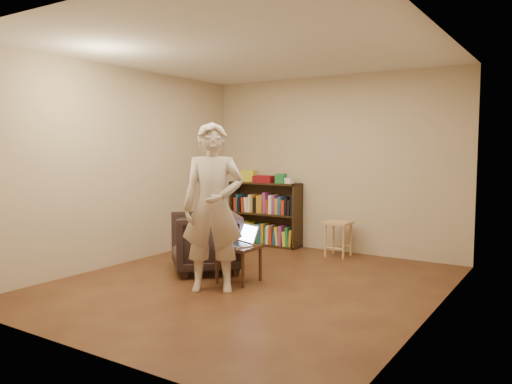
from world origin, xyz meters
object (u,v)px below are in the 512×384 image
Objects in this scene: laptop at (242,240)px; side_table at (239,252)px; bookshelf at (265,217)px; person at (213,207)px; stool at (338,228)px; armchair at (205,242)px.

side_table is at bearing -70.76° from laptop.
bookshelf is 2.70m from person.
bookshelf is 2.84× the size of side_table.
armchair is at bearing -121.26° from stool.
laptop is at bearing 53.45° from person.
stool is 0.28× the size of person.
bookshelf reaches higher than stool.
armchair is at bearing -81.33° from bookshelf.
armchair is at bearing 163.67° from side_table.
person is (-0.44, -2.33, 0.50)m from stool.
laptop is (-0.40, -1.85, 0.08)m from stool.
side_table is 0.99× the size of laptop.
armchair is 1.01m from person.
laptop is (0.64, -0.13, 0.11)m from armchair.
laptop is 0.23× the size of person.
armchair is 0.67m from laptop.
bookshelf reaches higher than laptop.
bookshelf is at bearing 142.13° from armchair.
armchair is 0.45× the size of person.
side_table is 0.14m from laptop.
armchair is (-1.04, -1.72, -0.03)m from stool.
stool is at bearing 78.08° from side_table.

